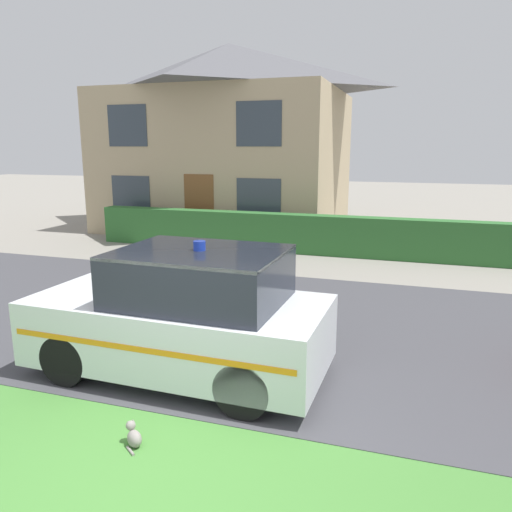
% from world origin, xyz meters
% --- Properties ---
extents(ground_plane, '(80.00, 80.00, 0.00)m').
position_xyz_m(ground_plane, '(0.00, 0.00, 0.00)').
color(ground_plane, gray).
extents(road_strip, '(28.00, 6.36, 0.01)m').
position_xyz_m(road_strip, '(0.00, 4.21, 0.01)').
color(road_strip, '#424247').
rests_on(road_strip, ground).
extents(lawn_verge, '(28.00, 2.11, 0.01)m').
position_xyz_m(lawn_verge, '(0.00, -0.03, 0.00)').
color(lawn_verge, '#478438').
rests_on(lawn_verge, ground).
extents(garden_hedge, '(12.88, 0.51, 1.09)m').
position_xyz_m(garden_hedge, '(-0.65, 10.03, 0.55)').
color(garden_hedge, '#2D662D').
rests_on(garden_hedge, ground).
extents(police_car, '(3.87, 1.84, 1.80)m').
position_xyz_m(police_car, '(-0.56, 2.05, 0.81)').
color(police_car, black).
rests_on(police_car, road_strip).
extents(cat, '(0.24, 0.27, 0.25)m').
position_xyz_m(cat, '(-0.35, 0.41, 0.10)').
color(cat, gray).
rests_on(cat, ground).
extents(house_left, '(8.42, 7.07, 6.55)m').
position_xyz_m(house_left, '(-4.58, 14.26, 3.34)').
color(house_left, tan).
rests_on(house_left, ground).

